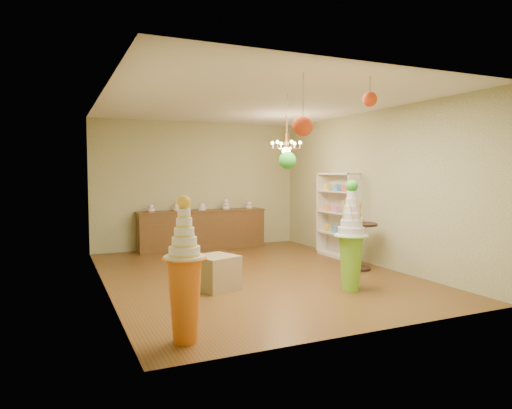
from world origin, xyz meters
name	(u,v)px	position (x,y,z in m)	size (l,w,h in m)	color
floor	(253,274)	(0.00, 0.00, 0.00)	(6.50, 6.50, 0.00)	#573817
ceiling	(253,103)	(0.00, 0.00, 3.00)	(6.50, 6.50, 0.00)	silver
wall_back	(198,185)	(0.00, 3.25, 1.50)	(5.00, 0.04, 3.00)	tan
wall_front	(370,200)	(0.00, -3.25, 1.50)	(5.00, 0.04, 3.00)	tan
wall_left	(103,192)	(-2.50, 0.00, 1.50)	(0.04, 6.50, 3.00)	tan
wall_right	(368,188)	(2.50, 0.00, 1.50)	(0.04, 6.50, 3.00)	tan
pedestal_green	(351,247)	(0.92, -1.64, 0.66)	(0.53, 0.53, 1.69)	#76BC29
pedestal_orange	(185,287)	(-1.96, -2.69, 0.60)	(0.56, 0.56, 1.57)	orange
burlap_riser	(216,273)	(-0.95, -0.75, 0.26)	(0.58, 0.58, 0.53)	olive
sideboard	(202,229)	(0.00, 2.97, 0.48)	(3.04, 0.54, 1.16)	#54361A
shelving_unit	(338,215)	(2.34, 0.80, 0.90)	(0.33, 1.20, 1.80)	beige
round_table	(359,240)	(1.95, -0.46, 0.56)	(0.90, 0.90, 0.87)	black
vase	(359,218)	(1.95, -0.46, 0.96)	(0.17, 0.17, 0.18)	beige
pom_red_left	(303,126)	(-0.43, -2.49, 2.37)	(0.25, 0.25, 0.76)	#453D32
pom_green_mid	(287,160)	(0.09, -1.13, 1.99)	(0.26, 0.26, 1.14)	#453D32
pom_red_right	(370,99)	(0.43, -2.66, 2.71)	(0.18, 0.18, 0.38)	#453D32
chandelier	(286,148)	(1.23, 1.07, 2.30)	(0.86, 0.86, 0.85)	#E39650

